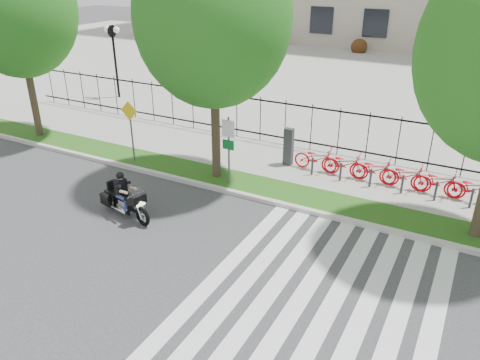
% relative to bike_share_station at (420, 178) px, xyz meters
% --- Properties ---
extents(ground, '(120.00, 120.00, 0.00)m').
position_rel_bike_share_station_xyz_m(ground, '(-5.99, -7.20, -0.63)').
color(ground, '#353437').
rests_on(ground, ground).
extents(curb, '(60.00, 0.20, 0.15)m').
position_rel_bike_share_station_xyz_m(curb, '(-5.99, -3.10, -0.56)').
color(curb, '#BAB7AF').
rests_on(curb, ground).
extents(grass_verge, '(60.00, 1.50, 0.15)m').
position_rel_bike_share_station_xyz_m(grass_verge, '(-5.99, -2.25, -0.56)').
color(grass_verge, '#225415').
rests_on(grass_verge, ground).
extents(sidewalk, '(60.00, 3.50, 0.15)m').
position_rel_bike_share_station_xyz_m(sidewalk, '(-5.99, 0.25, -0.56)').
color(sidewalk, '#A7A49C').
rests_on(sidewalk, ground).
extents(plaza, '(80.00, 34.00, 0.10)m').
position_rel_bike_share_station_xyz_m(plaza, '(-5.99, 17.80, -0.58)').
color(plaza, '#A7A49C').
rests_on(plaza, ground).
extents(crosswalk_stripes, '(5.70, 8.00, 0.01)m').
position_rel_bike_share_station_xyz_m(crosswalk_stripes, '(-1.16, -7.20, -0.62)').
color(crosswalk_stripes, silver).
rests_on(crosswalk_stripes, ground).
extents(iron_fence, '(30.00, 0.06, 2.00)m').
position_rel_bike_share_station_xyz_m(iron_fence, '(-5.99, 2.00, 0.52)').
color(iron_fence, black).
rests_on(iron_fence, sidewalk).
extents(lamp_post_left, '(1.06, 0.70, 4.25)m').
position_rel_bike_share_station_xyz_m(lamp_post_left, '(-17.99, 4.80, 2.58)').
color(lamp_post_left, black).
rests_on(lamp_post_left, ground).
extents(street_tree_0, '(4.97, 4.97, 8.41)m').
position_rel_bike_share_station_xyz_m(street_tree_0, '(-16.57, -2.25, 5.06)').
color(street_tree_0, '#372B1E').
rests_on(street_tree_0, grass_verge).
extents(street_tree_1, '(5.29, 5.29, 8.77)m').
position_rel_bike_share_station_xyz_m(street_tree_1, '(-6.93, -2.25, 5.24)').
color(street_tree_1, '#372B1E').
rests_on(street_tree_1, grass_verge).
extents(bike_share_station, '(9.98, 0.86, 1.50)m').
position_rel_bike_share_station_xyz_m(bike_share_station, '(0.00, 0.00, 0.00)').
color(bike_share_station, '#2D2D33').
rests_on(bike_share_station, sidewalk).
extents(sign_pole_regulatory, '(0.50, 0.09, 2.50)m').
position_rel_bike_share_station_xyz_m(sign_pole_regulatory, '(-6.19, -2.62, 1.11)').
color(sign_pole_regulatory, '#59595B').
rests_on(sign_pole_regulatory, grass_verge).
extents(sign_pole_warning, '(0.78, 0.09, 2.49)m').
position_rel_bike_share_station_xyz_m(sign_pole_warning, '(-10.62, -2.62, 1.11)').
color(sign_pole_warning, '#59595B').
rests_on(sign_pole_warning, grass_verge).
extents(motorcycle_rider, '(2.33, 1.00, 1.83)m').
position_rel_bike_share_station_xyz_m(motorcycle_rider, '(-8.05, -6.09, -0.02)').
color(motorcycle_rider, black).
rests_on(motorcycle_rider, ground).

